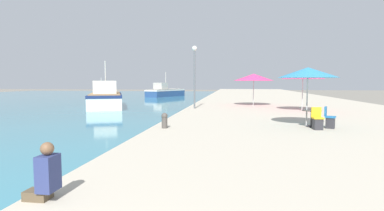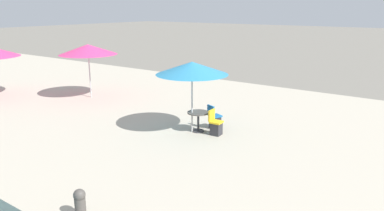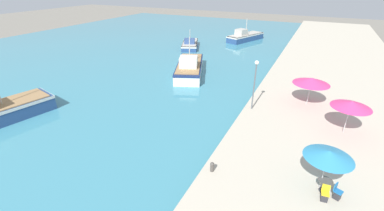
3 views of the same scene
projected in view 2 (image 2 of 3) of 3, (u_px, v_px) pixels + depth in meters
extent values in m
cylinder|color=#B7B7B7|center=(192.00, 102.00, 13.43)|extent=(0.06, 0.06, 2.28)
cone|color=teal|center=(192.00, 68.00, 13.12)|extent=(2.58, 2.58, 0.45)
cylinder|color=#B7B7B7|center=(90.00, 75.00, 18.68)|extent=(0.06, 0.06, 2.31)
cone|color=#E5387A|center=(88.00, 49.00, 18.36)|extent=(2.83, 2.83, 0.50)
cylinder|color=#333338|center=(198.00, 131.00, 13.76)|extent=(0.44, 0.44, 0.04)
cylinder|color=#333338|center=(198.00, 122.00, 13.68)|extent=(0.08, 0.08, 0.70)
cylinder|color=#4C4742|center=(198.00, 113.00, 13.58)|extent=(0.80, 0.80, 0.04)
cube|color=#2D2D33|center=(216.00, 129.00, 13.33)|extent=(0.37, 0.37, 0.45)
cube|color=gold|center=(216.00, 122.00, 13.27)|extent=(0.43, 0.43, 0.06)
cube|color=gold|center=(212.00, 115.00, 13.31)|extent=(0.40, 0.09, 0.40)
cube|color=#2D2D33|center=(215.00, 122.00, 14.09)|extent=(0.45, 0.45, 0.45)
cube|color=#1E66A3|center=(215.00, 116.00, 14.02)|extent=(0.52, 0.52, 0.06)
cube|color=#1E66A3|center=(211.00, 111.00, 13.86)|extent=(0.21, 0.39, 0.40)
cylinder|color=#4C4742|center=(80.00, 207.00, 8.13)|extent=(0.24, 0.24, 0.45)
sphere|color=#4C4742|center=(79.00, 195.00, 8.05)|extent=(0.26, 0.26, 0.26)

